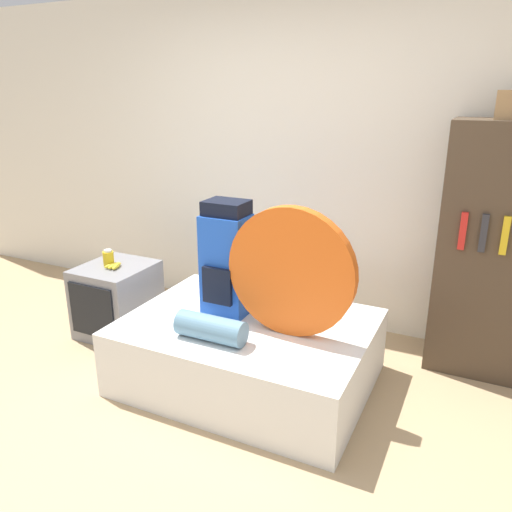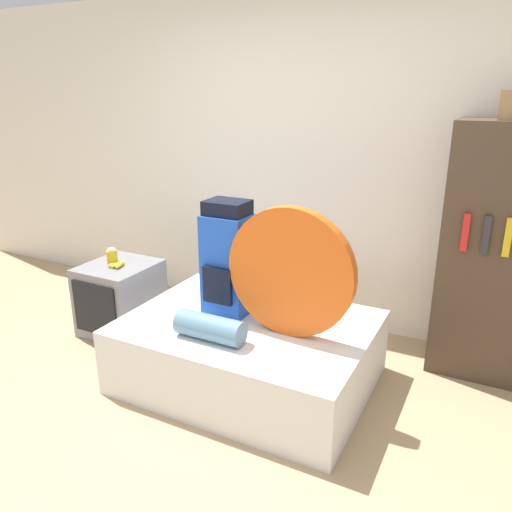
{
  "view_description": "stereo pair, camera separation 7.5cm",
  "coord_description": "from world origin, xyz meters",
  "px_view_note": "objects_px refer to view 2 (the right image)",
  "views": [
    {
      "loc": [
        1.35,
        -1.83,
        1.85
      ],
      "look_at": [
        0.1,
        0.76,
        0.89
      ],
      "focal_mm": 35.0,
      "sensor_mm": 36.0,
      "label": 1
    },
    {
      "loc": [
        1.41,
        -1.8,
        1.85
      ],
      "look_at": [
        0.1,
        0.76,
        0.89
      ],
      "focal_mm": 35.0,
      "sensor_mm": 36.0,
      "label": 2
    }
  ],
  "objects_px": {
    "tent_bag": "(290,272)",
    "canister": "(112,257)",
    "sleeping_roll": "(210,328)",
    "television": "(121,298)",
    "backpack": "(227,260)"
  },
  "relations": [
    {
      "from": "backpack",
      "to": "tent_bag",
      "type": "xyz_separation_m",
      "value": [
        0.49,
        -0.09,
        0.03
      ]
    },
    {
      "from": "backpack",
      "to": "sleeping_roll",
      "type": "xyz_separation_m",
      "value": [
        0.1,
        -0.39,
        -0.29
      ]
    },
    {
      "from": "sleeping_roll",
      "to": "television",
      "type": "distance_m",
      "value": 1.29
    },
    {
      "from": "backpack",
      "to": "tent_bag",
      "type": "relative_size",
      "value": 0.96
    },
    {
      "from": "backpack",
      "to": "television",
      "type": "distance_m",
      "value": 1.19
    },
    {
      "from": "backpack",
      "to": "television",
      "type": "relative_size",
      "value": 1.33
    },
    {
      "from": "tent_bag",
      "to": "television",
      "type": "xyz_separation_m",
      "value": [
        -1.55,
        0.22,
        -0.55
      ]
    },
    {
      "from": "television",
      "to": "canister",
      "type": "height_order",
      "value": "canister"
    },
    {
      "from": "television",
      "to": "canister",
      "type": "relative_size",
      "value": 4.41
    },
    {
      "from": "backpack",
      "to": "canister",
      "type": "bearing_deg",
      "value": 174.0
    },
    {
      "from": "sleeping_roll",
      "to": "backpack",
      "type": "bearing_deg",
      "value": 104.91
    },
    {
      "from": "backpack",
      "to": "tent_bag",
      "type": "distance_m",
      "value": 0.5
    },
    {
      "from": "tent_bag",
      "to": "canister",
      "type": "distance_m",
      "value": 1.62
    },
    {
      "from": "backpack",
      "to": "canister",
      "type": "relative_size",
      "value": 5.87
    },
    {
      "from": "television",
      "to": "canister",
      "type": "bearing_deg",
      "value": -172.76
    }
  ]
}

